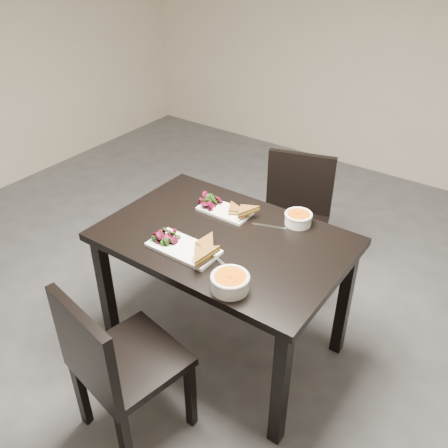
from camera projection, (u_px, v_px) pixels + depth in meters
name	position (u px, v px, depth m)	size (l,w,h in m)	color
ground	(208.00, 315.00, 2.97)	(5.00, 5.00, 0.00)	#47474C
table	(224.00, 252.00, 2.42)	(1.20, 0.80, 0.75)	black
chair_near	(114.00, 362.00, 2.05)	(0.49, 0.49, 0.85)	black
chair_far	(294.00, 214.00, 3.05)	(0.52, 0.52, 0.85)	black
plate_near	(184.00, 248.00, 2.27)	(0.34, 0.17, 0.02)	white
sandwich_near	(196.00, 245.00, 2.23)	(0.17, 0.13, 0.06)	#945D1F
salad_near	(167.00, 236.00, 2.30)	(0.11, 0.10, 0.05)	black
soup_bowl_near	(230.00, 282.00, 2.01)	(0.17, 0.17, 0.07)	white
cutlery_near	(227.00, 268.00, 2.15)	(0.18, 0.02, 0.00)	silver
plate_far	(225.00, 211.00, 2.55)	(0.28, 0.14, 0.01)	white
sandwich_far	(233.00, 211.00, 2.49)	(0.14, 0.11, 0.05)	#945D1F
salad_far	(209.00, 201.00, 2.59)	(0.09, 0.08, 0.04)	black
soup_bowl_far	(298.00, 218.00, 2.44)	(0.14, 0.14, 0.06)	white
cutlery_far	(269.00, 226.00, 2.44)	(0.18, 0.02, 0.00)	silver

